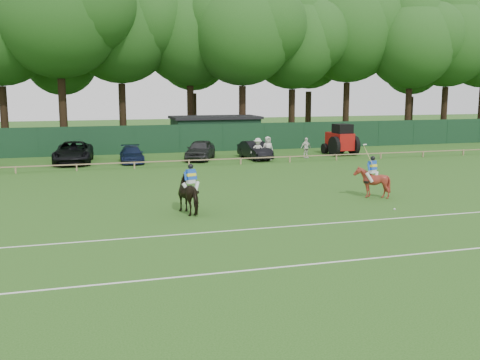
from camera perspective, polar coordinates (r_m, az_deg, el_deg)
name	(u,v)px	position (r m, az deg, el deg)	size (l,w,h in m)	color
ground	(249,223)	(24.32, 0.88, -4.43)	(160.00, 160.00, 0.00)	#1E4C14
horse_dark	(191,194)	(26.21, -5.00, -1.45)	(0.96, 2.12, 1.79)	black
horse_chestnut	(372,182)	(30.58, 13.25, -0.21)	(1.35, 1.51, 1.67)	maroon
suv_black	(73,153)	(45.10, -16.57, 2.69)	(2.73, 5.93, 1.65)	black
sedan_navy	(132,155)	(44.48, -10.94, 2.56)	(1.74, 4.27, 1.24)	#131E3E
hatch_grey	(200,150)	(45.39, -4.07, 3.07)	(1.89, 4.69, 1.60)	#2C2D2F
estate_black	(255,150)	(45.80, 1.53, 3.05)	(1.53, 4.37, 1.44)	black
spectator_left	(258,149)	(44.61, 1.83, 3.12)	(1.17, 0.68, 1.82)	beige
spectator_mid	(306,148)	(46.69, 6.70, 3.27)	(0.99, 0.41, 1.69)	silver
spectator_right	(268,148)	(45.17, 2.83, 3.24)	(0.93, 0.60, 1.90)	beige
rider_dark	(191,178)	(26.06, -5.01, 0.23)	(0.93, 0.50, 1.41)	silver
rider_chestnut	(373,168)	(30.46, 13.32, 1.18)	(0.98, 0.53, 2.05)	silver
polo_ball	(394,209)	(27.89, 15.42, -2.87)	(0.09, 0.09, 0.09)	silver
pitch_lines	(277,245)	(21.12, 3.74, -6.59)	(60.00, 5.10, 0.01)	silver
pitch_rail	(176,161)	(41.49, -6.57, 1.94)	(62.10, 0.10, 0.50)	#997F5B
perimeter_fence	(158,139)	(50.24, -8.38, 4.13)	(92.08, 0.08, 2.50)	#14351E
utility_shed	(215,132)	(54.30, -2.54, 4.92)	(8.40, 4.40, 3.04)	#14331E
tree_row	(166,144)	(58.53, -7.53, 3.66)	(96.00, 12.00, 21.00)	#26561C
tractor	(341,140)	(49.31, 10.19, 4.00)	(2.31, 3.28, 2.67)	#A1110E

